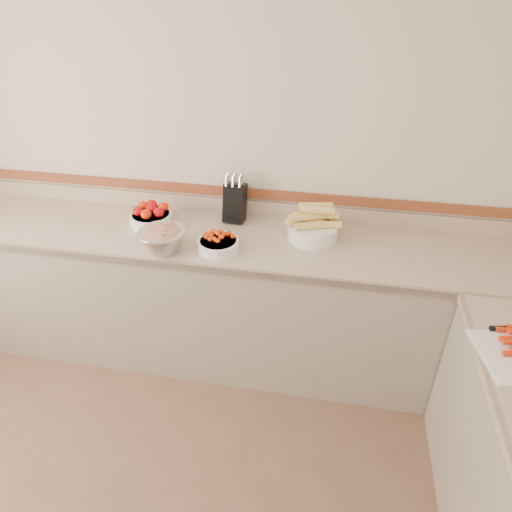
% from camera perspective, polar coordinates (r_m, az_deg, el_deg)
% --- Properties ---
extents(back_wall, '(4.00, 0.00, 4.00)m').
position_cam_1_polar(back_wall, '(2.83, -4.65, 12.86)').
color(back_wall, beige).
rests_on(back_wall, ground_plane).
extents(counter_back, '(4.00, 0.65, 1.08)m').
position_cam_1_polar(counter_back, '(2.95, -5.53, -4.98)').
color(counter_back, '#C3A68D').
rests_on(counter_back, ground_plane).
extents(knife_block, '(0.13, 0.16, 0.31)m').
position_cam_1_polar(knife_block, '(2.81, -2.67, 6.80)').
color(knife_block, black).
rests_on(knife_block, counter_back).
extents(tomato_bowl, '(0.26, 0.26, 0.13)m').
position_cam_1_polar(tomato_bowl, '(2.87, -12.99, 4.93)').
color(tomato_bowl, white).
rests_on(tomato_bowl, counter_back).
extents(cherry_tomato_bowl, '(0.24, 0.24, 0.13)m').
position_cam_1_polar(cherry_tomato_bowl, '(2.54, -4.76, 1.65)').
color(cherry_tomato_bowl, white).
rests_on(cherry_tomato_bowl, counter_back).
extents(corn_bowl, '(0.32, 0.29, 0.22)m').
position_cam_1_polar(corn_bowl, '(2.65, 7.12, 3.66)').
color(corn_bowl, white).
rests_on(corn_bowl, counter_back).
extents(rhubarb_bowl, '(0.27, 0.27, 0.15)m').
position_cam_1_polar(rhubarb_bowl, '(2.56, -11.56, 2.19)').
color(rhubarb_bowl, '#B2B2BA').
rests_on(rhubarb_bowl, counter_back).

